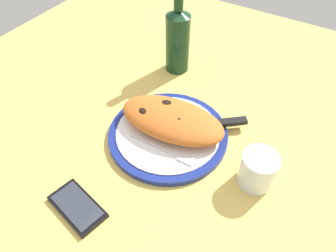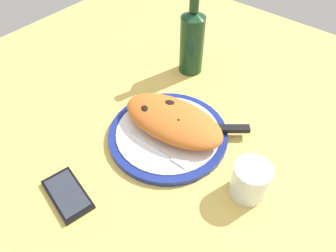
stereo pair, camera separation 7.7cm
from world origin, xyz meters
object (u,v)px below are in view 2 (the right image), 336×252
(calzone, at_px, (174,120))
(plate, at_px, (168,134))
(smartphone, at_px, (67,194))
(wine_bottle, at_px, (192,41))
(fork, at_px, (163,151))
(knife, at_px, (215,129))
(water_glass, at_px, (250,181))

(calzone, bearing_deg, plate, -98.70)
(smartphone, bearing_deg, wine_bottle, 97.38)
(smartphone, xyz_separation_m, wine_bottle, (-0.07, 0.53, 0.10))
(fork, distance_m, knife, 0.14)
(knife, relative_size, wine_bottle, 0.79)
(fork, relative_size, knife, 0.85)
(plate, height_order, fork, fork)
(plate, distance_m, knife, 0.12)
(calzone, bearing_deg, smartphone, -101.80)
(calzone, height_order, smartphone, calzone)
(plate, relative_size, water_glass, 3.62)
(knife, bearing_deg, fork, -112.75)
(plate, relative_size, smartphone, 2.16)
(fork, distance_m, smartphone, 0.23)
(fork, relative_size, smartphone, 1.25)
(plate, distance_m, water_glass, 0.23)
(wine_bottle, bearing_deg, knife, -40.68)
(smartphone, distance_m, water_glass, 0.39)
(wine_bottle, bearing_deg, fork, -63.53)
(calzone, distance_m, fork, 0.08)
(knife, relative_size, water_glass, 2.47)
(plate, bearing_deg, smartphone, -102.01)
(smartphone, height_order, water_glass, water_glass)
(fork, xyz_separation_m, wine_bottle, (-0.16, 0.31, 0.08))
(fork, relative_size, wine_bottle, 0.67)
(plate, height_order, water_glass, water_glass)
(plate, bearing_deg, wine_bottle, 115.78)
(knife, relative_size, smartphone, 1.47)
(plate, height_order, wine_bottle, wine_bottle)
(plate, bearing_deg, calzone, 81.30)
(smartphone, bearing_deg, water_glass, 41.48)
(fork, xyz_separation_m, knife, (0.06, 0.13, 0.00))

